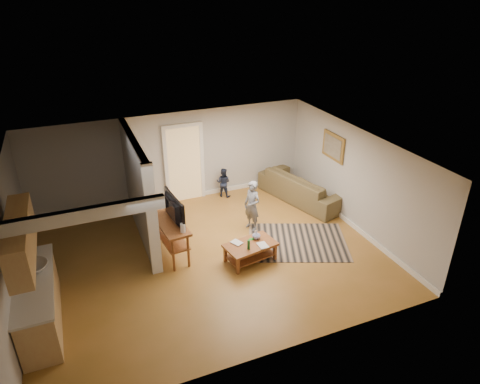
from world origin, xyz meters
The scene contains 11 objects.
ground centered at (0.00, 0.00, 0.00)m, with size 7.50×7.50×0.00m, color olive.
room_shell centered at (-1.07, 0.43, 1.46)m, with size 7.54×6.02×2.52m.
area_rug centered at (2.11, -0.21, 0.01)m, with size 2.28×1.67×0.01m, color black.
sofa centered at (3.30, 1.66, 0.00)m, with size 2.63×1.03×0.77m, color #464123.
coffee_table centered at (0.80, -0.45, 0.34)m, with size 1.19×0.82×0.65m.
tv_console centered at (-0.73, 0.39, 0.77)m, with size 0.64×1.39×1.15m.
speaker_left centered at (-1.00, 1.20, 0.56)m, with size 0.11×0.11×1.12m, color black.
speaker_right centered at (-1.00, 1.40, 0.49)m, with size 0.10×0.10×0.99m, color black.
toy_basket centered at (0.88, -0.23, 0.19)m, with size 0.50×0.50×0.45m.
child centered at (1.36, 0.77, 0.00)m, with size 0.46×0.30×1.27m, color slate.
toddler centered at (1.33, 2.70, 0.00)m, with size 0.41×0.32×0.85m, color #1D253D.
Camera 1 is at (-2.38, -7.56, 5.56)m, focal length 32.00 mm.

